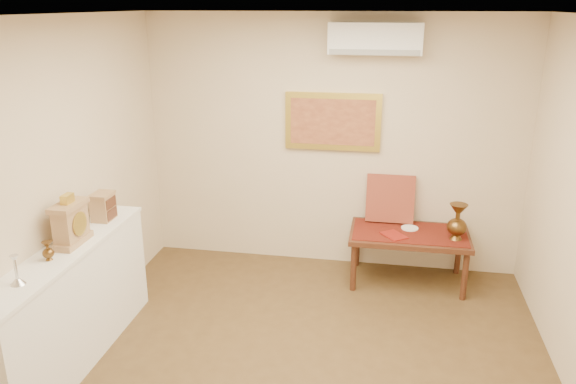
% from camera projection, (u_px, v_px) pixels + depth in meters
% --- Properties ---
extents(ceiling, '(4.50, 4.50, 0.00)m').
position_uv_depth(ceiling, '(300.00, 16.00, 3.43)').
color(ceiling, white).
rests_on(ceiling, ground).
extents(wall_back, '(4.00, 0.02, 2.70)m').
position_uv_depth(wall_back, '(332.00, 144.00, 5.96)').
color(wall_back, beige).
rests_on(wall_back, ground).
extents(wall_left, '(0.02, 4.50, 2.70)m').
position_uv_depth(wall_left, '(35.00, 204.00, 4.20)').
color(wall_left, beige).
rests_on(wall_left, ground).
extents(candlestick, '(0.10, 0.10, 0.21)m').
position_uv_depth(candlestick, '(16.00, 270.00, 3.74)').
color(candlestick, silver).
rests_on(candlestick, display_ledge).
extents(brass_urn_small, '(0.09, 0.09, 0.19)m').
position_uv_depth(brass_urn_small, '(48.00, 248.00, 4.10)').
color(brass_urn_small, brown).
rests_on(brass_urn_small, display_ledge).
extents(table_cloth, '(1.14, 0.59, 0.01)m').
position_uv_depth(table_cloth, '(410.00, 232.00, 5.72)').
color(table_cloth, '#601910').
rests_on(table_cloth, low_table).
extents(brass_urn_tall, '(0.20, 0.20, 0.44)m').
position_uv_depth(brass_urn_tall, '(458.00, 218.00, 5.49)').
color(brass_urn_tall, brown).
rests_on(brass_urn_tall, table_cloth).
extents(plate, '(0.18, 0.18, 0.01)m').
position_uv_depth(plate, '(410.00, 228.00, 5.81)').
color(plate, white).
rests_on(plate, table_cloth).
extents(menu, '(0.29, 0.31, 0.01)m').
position_uv_depth(menu, '(394.00, 235.00, 5.62)').
color(menu, maroon).
rests_on(menu, table_cloth).
extents(cushion, '(0.50, 0.20, 0.51)m').
position_uv_depth(cushion, '(390.00, 198.00, 5.94)').
color(cushion, maroon).
rests_on(cushion, table_cloth).
extents(display_ledge, '(0.37, 2.02, 0.98)m').
position_uv_depth(display_ledge, '(71.00, 307.00, 4.44)').
color(display_ledge, white).
rests_on(display_ledge, floor).
extents(mantel_clock, '(0.17, 0.36, 0.41)m').
position_uv_depth(mantel_clock, '(71.00, 223.00, 4.35)').
color(mantel_clock, tan).
rests_on(mantel_clock, display_ledge).
extents(wooden_chest, '(0.16, 0.21, 0.24)m').
position_uv_depth(wooden_chest, '(103.00, 206.00, 4.86)').
color(wooden_chest, tan).
rests_on(wooden_chest, display_ledge).
extents(low_table, '(1.20, 0.70, 0.55)m').
position_uv_depth(low_table, '(409.00, 239.00, 5.75)').
color(low_table, '#4B2516').
rests_on(low_table, floor).
extents(painting, '(1.00, 0.06, 0.60)m').
position_uv_depth(painting, '(333.00, 122.00, 5.85)').
color(painting, gold).
rests_on(painting, wall_back).
extents(ac_unit, '(0.90, 0.25, 0.30)m').
position_uv_depth(ac_unit, '(375.00, 39.00, 5.42)').
color(ac_unit, white).
rests_on(ac_unit, wall_back).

